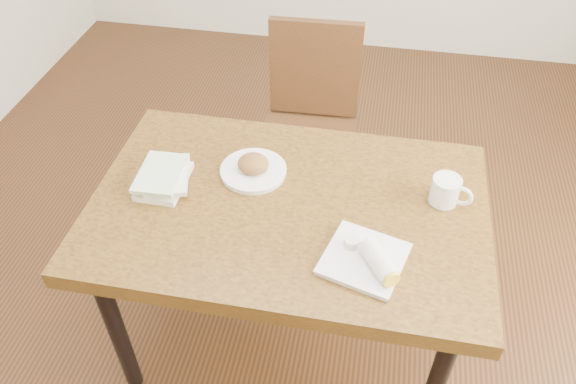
% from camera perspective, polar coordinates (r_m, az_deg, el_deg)
% --- Properties ---
extents(ground, '(4.00, 5.00, 0.01)m').
position_cam_1_polar(ground, '(2.40, -0.00, -14.18)').
color(ground, '#472814').
rests_on(ground, ground).
extents(table, '(1.28, 0.84, 0.75)m').
position_cam_1_polar(table, '(1.87, -0.00, -2.91)').
color(table, brown).
rests_on(table, ground).
extents(chair_far, '(0.44, 0.44, 0.95)m').
position_cam_1_polar(chair_far, '(2.53, 2.34, 7.62)').
color(chair_far, '#482A14').
rests_on(chair_far, ground).
extents(plate_scone, '(0.23, 0.23, 0.07)m').
position_cam_1_polar(plate_scone, '(1.91, -3.54, 2.43)').
color(plate_scone, white).
rests_on(plate_scone, table).
extents(coffee_mug, '(0.13, 0.09, 0.09)m').
position_cam_1_polar(coffee_mug, '(1.86, 15.81, 0.17)').
color(coffee_mug, white).
rests_on(coffee_mug, table).
extents(plate_burrito, '(0.28, 0.28, 0.08)m').
position_cam_1_polar(plate_burrito, '(1.64, 8.18, -6.79)').
color(plate_burrito, white).
rests_on(plate_burrito, table).
extents(book_stack, '(0.19, 0.23, 0.06)m').
position_cam_1_polar(book_stack, '(1.91, -12.47, 1.47)').
color(book_stack, white).
rests_on(book_stack, table).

